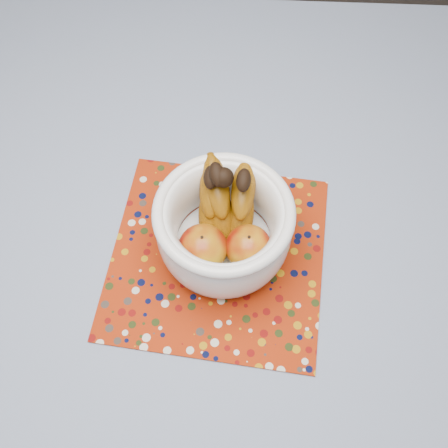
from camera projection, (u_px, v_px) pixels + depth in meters
The scene contains 4 objects.
table at pixel (188, 253), 1.05m from camera, with size 1.20×1.20×0.75m.
tablecloth at pixel (186, 234), 0.98m from camera, with size 1.32×1.32×0.01m, color slate.
placemat at pixel (217, 256), 0.95m from camera, with size 0.38×0.38×0.00m, color #962308.
fruit_bowl at pixel (224, 221), 0.89m from camera, with size 0.23×0.25×0.18m.
Camera 1 is at (0.09, -0.46, 1.62)m, focal length 42.00 mm.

